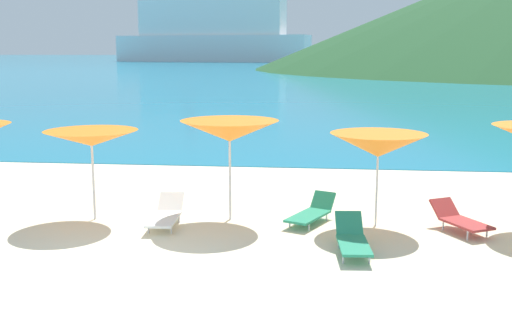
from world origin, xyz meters
TOP-DOWN VIEW (x-y plane):
  - ground_plane at (0.00, 10.00)m, footprint 50.00×100.00m
  - ocean_water at (0.00, 230.02)m, footprint 650.00×440.00m
  - umbrella_4 at (-1.57, 3.38)m, footprint 2.28×2.28m
  - umbrella_5 at (1.49, 3.70)m, footprint 2.42×2.42m
  - umbrella_6 at (4.73, 3.56)m, footprint 2.19×2.19m
  - lounge_chair_0 at (6.45, 3.28)m, footprint 1.19×1.54m
  - lounge_chair_1 at (0.17, 3.04)m, footprint 0.64×1.71m
  - lounge_chair_4 at (3.33, 3.64)m, footprint 1.14×1.66m
  - lounge_chair_7 at (4.14, 1.66)m, footprint 0.66×1.72m
  - cruise_ship at (-32.88, 190.09)m, footprint 64.50×22.35m

SIDE VIEW (x-z plane):
  - ground_plane at x=0.00m, z-range -0.30..0.00m
  - ocean_water at x=0.00m, z-range 0.00..0.02m
  - lounge_chair_4 at x=3.33m, z-range -0.05..0.52m
  - lounge_chair_1 at x=0.17m, z-range -0.03..0.54m
  - lounge_chair_7 at x=4.14m, z-range -0.03..0.57m
  - lounge_chair_0 at x=6.45m, z-range -0.02..0.56m
  - umbrella_6 at x=4.73m, z-range 0.76..2.80m
  - umbrella_4 at x=-1.57m, z-range 0.84..2.87m
  - umbrella_5 at x=1.49m, z-range 0.89..3.15m
  - cruise_ship at x=-32.88m, z-range -2.61..19.95m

